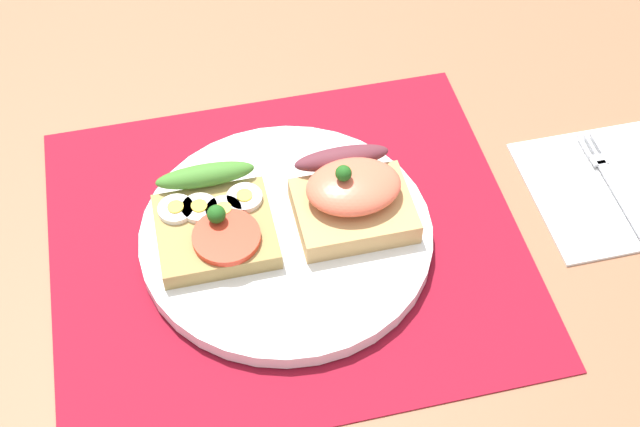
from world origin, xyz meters
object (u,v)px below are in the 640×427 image
at_px(sandwich_salmon, 352,195).
at_px(napkin, 606,188).
at_px(fork, 612,181).
at_px(plate, 286,236).
at_px(sandwich_egg_tomato, 214,221).

height_order(sandwich_salmon, napkin, sandwich_salmon).
bearing_deg(napkin, fork, 31.55).
height_order(plate, sandwich_salmon, sandwich_salmon).
relative_size(plate, sandwich_salmon, 2.54).
distance_m(plate, sandwich_egg_tomato, 0.06).
bearing_deg(plate, napkin, -1.24).
xyz_separation_m(sandwich_egg_tomato, sandwich_salmon, (0.12, -0.01, 0.01)).
bearing_deg(fork, napkin, -148.45).
distance_m(sandwich_egg_tomato, sandwich_salmon, 0.12).
distance_m(sandwich_salmon, napkin, 0.24).
relative_size(sandwich_salmon, napkin, 0.68).
bearing_deg(fork, plate, 179.51).
distance_m(plate, fork, 0.30).
relative_size(plate, sandwich_egg_tomato, 2.39).
height_order(sandwich_salmon, fork, sandwich_salmon).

